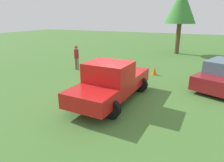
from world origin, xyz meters
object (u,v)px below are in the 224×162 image
at_px(person_bystander, 76,56).
at_px(tree_far_center, 181,6).
at_px(traffic_cone, 154,71).
at_px(pickup_truck, 111,81).

xyz_separation_m(person_bystander, tree_far_center, (5.48, 9.78, 3.59)).
height_order(tree_far_center, traffic_cone, tree_far_center).
bearing_deg(tree_far_center, traffic_cone, -91.10).
relative_size(person_bystander, tree_far_center, 0.27).
relative_size(person_bystander, traffic_cone, 3.12).
bearing_deg(tree_far_center, person_bystander, -119.28).
bearing_deg(traffic_cone, person_bystander, -169.12).
bearing_deg(person_bystander, pickup_truck, 61.43).
relative_size(pickup_truck, person_bystander, 2.89).
relative_size(pickup_truck, traffic_cone, 9.02).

